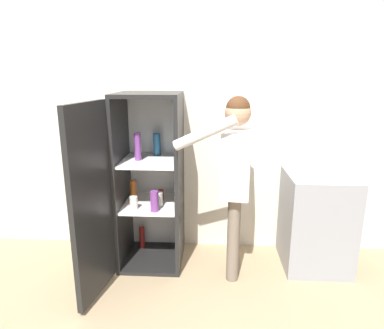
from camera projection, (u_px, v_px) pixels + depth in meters
name	position (u px, v px, depth m)	size (l,w,h in m)	color
ground_plane	(167.00, 298.00, 2.85)	(12.00, 12.00, 0.00)	tan
wall_back	(177.00, 128.00, 3.47)	(7.00, 0.06, 2.55)	beige
refrigerator	(141.00, 184.00, 3.17)	(0.73, 1.21, 1.65)	black
person	(235.00, 166.00, 2.93)	(0.67, 0.56, 1.64)	#726656
counter	(316.00, 220.00, 3.26)	(0.60, 0.62, 0.91)	gray
bowl	(308.00, 172.00, 3.11)	(0.18, 0.18, 0.06)	white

